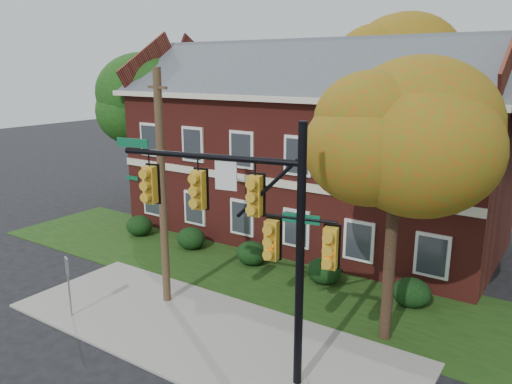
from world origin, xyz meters
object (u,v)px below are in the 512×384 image
Objects in this scene: apartment_building at (311,138)px; hedge_left at (191,238)px; hedge_right at (324,271)px; sign_post at (68,277)px; tree_near_right at (405,131)px; utility_pole at (162,189)px; hedge_center at (252,253)px; traffic_signal at (253,225)px; hedge_far_right at (411,292)px; tree_left_rear at (154,98)px; hedge_far_left at (139,226)px; tree_far_rear at (395,60)px.

apartment_building is 13.43× the size of hedge_left.
hedge_right is 0.64× the size of sign_post.
utility_pole is at bearing -166.51° from tree_near_right.
hedge_center is 9.06m from traffic_signal.
sign_post reaches higher than hedge_far_right.
tree_left_rear is (-13.23, 4.14, 6.16)m from hedge_right.
hedge_left is 6.69m from utility_pole.
sign_post is at bearing -82.01° from hedge_left.
utility_pole reaches higher than traffic_signal.
hedge_far_right is at bearing 0.00° from hedge_right.
tree_near_right is at bearing -21.42° from hedge_center.
tree_near_right is 3.90× the size of sign_post.
hedge_far_left is 15.75m from tree_near_right.
tree_far_rear is (1.34, 7.84, 3.86)m from apartment_building.
tree_near_right is 8.35m from utility_pole.
apartment_building is at bearing 131.77° from tree_near_right.
hedge_far_right is at bearing 59.67° from sign_post.
hedge_far_left is at bearing 168.73° from tree_near_right.
tree_near_right reaches higher than hedge_right.
utility_pole is 3.83× the size of sign_post.
hedge_center is 12.23m from tree_left_rear.
tree_far_rear is 5.24× the size of sign_post.
tree_left_rear reaches higher than traffic_signal.
tree_near_right is 11.90m from sign_post.
tree_far_rear is (-5.66, 13.09, 8.32)m from hedge_far_right.
hedge_left is 1.00× the size of hedge_far_right.
hedge_far_right is (3.50, 0.00, 0.00)m from hedge_right.
utility_pole is at bearing -57.92° from hedge_left.
hedge_center is 1.00× the size of hedge_far_right.
utility_pole reaches higher than hedge_center.
hedge_center is 0.17× the size of utility_pole.
hedge_center and hedge_right have the same top height.
apartment_building is 13.38m from sign_post.
hedge_far_right is (7.00, 0.00, 0.00)m from hedge_center.
traffic_signal is (-2.34, -6.71, 3.93)m from hedge_far_right.
tree_far_rear is 20.55m from traffic_signal.
tree_far_rear is at bearing 38.97° from tree_left_rear.
utility_pole is at bearing -96.72° from hedge_center.
hedge_far_right is (7.00, -5.25, -4.46)m from apartment_building.
hedge_right and hedge_far_right have the same top height.
utility_pole is at bearing -43.93° from tree_left_rear.
hedge_left is at bearing 141.78° from utility_pole.
utility_pole reaches higher than hedge_far_left.
hedge_right is at bearing 142.72° from tree_near_right.
sign_post is (1.04, -7.43, 0.97)m from hedge_left.
tree_far_rear reaches higher than hedge_far_left.
utility_pole is at bearing -96.08° from tree_far_rear.
hedge_far_left is 14.01m from traffic_signal.
tree_far_rear is (4.84, 13.09, 8.32)m from hedge_left.
tree_far_rear is at bearing 84.15° from hedge_center.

